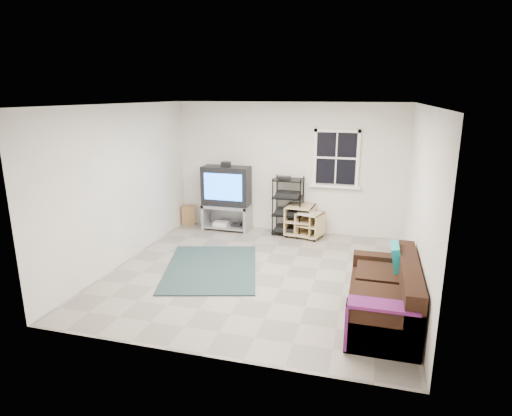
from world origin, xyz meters
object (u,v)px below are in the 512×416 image
(sofa, at_px, (386,297))
(tv_unit, at_px, (227,193))
(side_table_right, at_px, (310,223))
(side_table_left, at_px, (300,219))
(av_rack, at_px, (288,210))

(sofa, bearing_deg, tv_unit, 136.39)
(tv_unit, relative_size, side_table_right, 2.49)
(tv_unit, distance_m, side_table_left, 1.61)
(tv_unit, xyz_separation_m, av_rack, (1.28, 0.03, -0.27))
(av_rack, xyz_separation_m, sofa, (1.84, -3.01, -0.21))
(av_rack, relative_size, side_table_left, 1.89)
(sofa, bearing_deg, av_rack, 121.48)
(tv_unit, relative_size, sofa, 0.78)
(tv_unit, distance_m, side_table_right, 1.82)
(side_table_right, bearing_deg, sofa, -64.76)
(tv_unit, bearing_deg, sofa, -43.61)
(sofa, bearing_deg, side_table_right, 115.24)
(av_rack, distance_m, sofa, 3.53)
(side_table_left, bearing_deg, sofa, -62.20)
(side_table_right, bearing_deg, tv_unit, 178.02)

